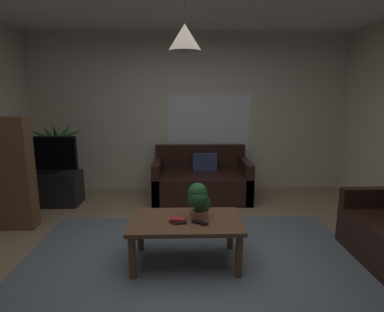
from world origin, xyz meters
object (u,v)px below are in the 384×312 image
at_px(book_on_table_1, 178,219).
at_px(bookshelf_corner, 3,174).
at_px(coffee_table, 186,226).
at_px(remote_on_table_0, 200,223).
at_px(tv_stand, 50,188).
at_px(book_on_table_0, 179,221).
at_px(couch_under_window, 201,182).
at_px(tv, 46,154).
at_px(potted_palm_corner, 58,164).
at_px(potted_plant_on_table, 199,199).
at_px(pendant_lamp, 185,37).

height_order(book_on_table_1, bookshelf_corner, bookshelf_corner).
height_order(coffee_table, remote_on_table_0, remote_on_table_0).
distance_m(remote_on_table_0, tv_stand, 2.87).
relative_size(book_on_table_0, remote_on_table_0, 0.81).
bearing_deg(couch_under_window, tv, -173.56).
bearing_deg(coffee_table, tv_stand, 139.86).
bearing_deg(book_on_table_1, potted_palm_corner, 131.85).
height_order(coffee_table, potted_plant_on_table, potted_plant_on_table).
relative_size(book_on_table_1, pendant_lamp, 0.24).
height_order(couch_under_window, book_on_table_0, couch_under_window).
bearing_deg(tv_stand, book_on_table_1, -42.24).
bearing_deg(book_on_table_1, coffee_table, 40.02).
height_order(coffee_table, pendant_lamp, pendant_lamp).
bearing_deg(potted_plant_on_table, book_on_table_1, -153.17).
bearing_deg(coffee_table, potted_plant_on_table, 17.40).
xyz_separation_m(couch_under_window, book_on_table_0, (-0.33, -2.04, 0.19)).
relative_size(potted_plant_on_table, bookshelf_corner, 0.26).
distance_m(potted_palm_corner, pendant_lamp, 3.43).
bearing_deg(tv_stand, pendant_lamp, -40.14).
distance_m(book_on_table_0, remote_on_table_0, 0.20).
bearing_deg(potted_palm_corner, tv, -87.18).
relative_size(book_on_table_0, pendant_lamp, 0.21).
relative_size(book_on_table_0, potted_palm_corner, 0.10).
relative_size(book_on_table_0, tv, 0.14).
relative_size(tv_stand, pendant_lamp, 1.45).
height_order(tv_stand, bookshelf_corner, bookshelf_corner).
xyz_separation_m(tv, potted_palm_corner, (-0.02, 0.46, -0.26)).
bearing_deg(potted_palm_corner, coffee_table, -46.25).
distance_m(couch_under_window, potted_palm_corner, 2.37).
xyz_separation_m(coffee_table, tv_stand, (-2.06, 1.74, -0.14)).
bearing_deg(book_on_table_0, tv_stand, 138.01).
height_order(couch_under_window, tv, tv).
bearing_deg(tv, potted_palm_corner, 92.82).
relative_size(remote_on_table_0, potted_palm_corner, 0.13).
bearing_deg(potted_plant_on_table, remote_on_table_0, -88.19).
height_order(remote_on_table_0, tv_stand, tv_stand).
distance_m(book_on_table_0, potted_palm_corner, 3.01).
xyz_separation_m(couch_under_window, pendant_lamp, (-0.26, -1.98, 1.89)).
bearing_deg(potted_plant_on_table, bookshelf_corner, 160.37).
relative_size(potted_plant_on_table, pendant_lamp, 0.58).
distance_m(book_on_table_1, bookshelf_corner, 2.38).
relative_size(tv_stand, tv, 1.00).
xyz_separation_m(book_on_table_0, pendant_lamp, (0.06, 0.06, 1.70)).
xyz_separation_m(book_on_table_1, tv, (-1.98, 1.78, 0.30)).
bearing_deg(couch_under_window, book_on_table_0, -99.14).
bearing_deg(bookshelf_corner, tv_stand, 77.68).
height_order(tv, potted_palm_corner, potted_palm_corner).
xyz_separation_m(coffee_table, book_on_table_1, (-0.08, -0.06, 0.10)).
bearing_deg(potted_palm_corner, potted_plant_on_table, -43.93).
distance_m(couch_under_window, book_on_table_1, 2.08).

